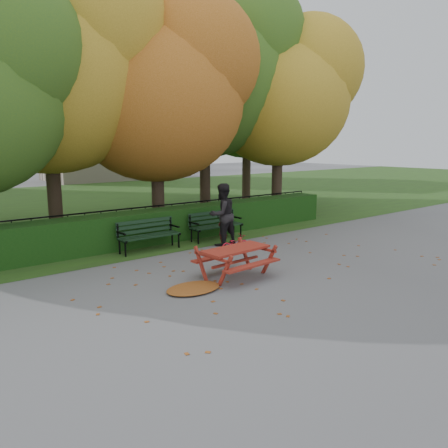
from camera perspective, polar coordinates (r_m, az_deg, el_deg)
ground at (r=10.59m, az=6.31°, el=-6.15°), size 90.00×90.00×0.00m
grass_strip at (r=22.55m, az=-19.65°, el=2.23°), size 90.00×90.00×0.00m
building_right at (r=38.42m, az=-15.70°, el=14.61°), size 9.00×6.00×12.00m
hedge at (r=13.93m, az=-6.80°, el=0.00°), size 13.00×0.90×1.00m
iron_fence at (r=14.60m, az=-8.46°, el=0.59°), size 14.00×0.04×1.02m
tree_b at (r=14.88m, az=-20.65°, el=19.07°), size 6.72×6.40×8.79m
tree_c at (r=15.49m, az=-7.41°, el=17.11°), size 6.30×6.00×8.00m
tree_d at (r=18.39m, az=-1.06°, el=19.78°), size 7.14×6.80×9.58m
tree_e at (r=18.96m, az=8.41°, el=16.66°), size 6.09×5.80×8.16m
tree_g at (r=23.08m, az=4.09°, el=16.35°), size 6.30×6.00×8.55m
bench_left at (r=12.61m, az=-9.90°, el=-1.10°), size 1.80×0.57×0.88m
bench_right at (r=13.90m, az=-1.20°, el=0.13°), size 1.80×0.57×0.88m
picnic_table at (r=9.96m, az=1.53°, el=-3.99°), size 1.69×1.40×0.78m
leaf_pile at (r=9.24m, az=-4.02°, el=-8.36°), size 1.36×1.07×0.08m
leaf_scatter at (r=10.80m, az=5.18°, el=-5.78°), size 9.00×5.70×0.01m
child at (r=13.14m, az=-0.17°, el=-0.57°), size 0.41×0.31×1.00m
adult at (r=13.00m, az=-0.24°, el=1.25°), size 0.94×0.75×1.86m
bicycle at (r=12.30m, az=1.44°, el=-2.58°), size 0.93×0.37×0.48m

